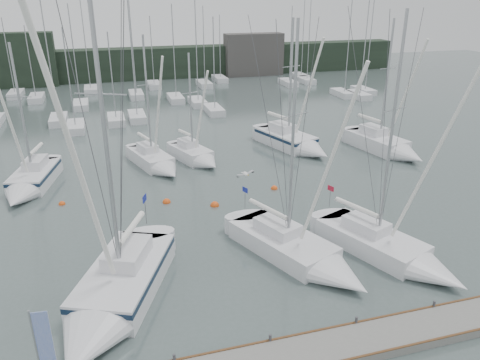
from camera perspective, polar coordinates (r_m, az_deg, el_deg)
name	(u,v)px	position (r m, az deg, el deg)	size (l,w,h in m)	color
ground	(280,286)	(24.38, 4.89, -12.71)	(160.00, 160.00, 0.00)	#4D5D59
dock	(324,350)	(20.71, 10.17, -19.75)	(24.00, 2.00, 0.40)	slate
far_treeline	(147,63)	(81.68, -11.25, 13.80)	(90.00, 4.00, 5.00)	black
far_building_left	(13,60)	(80.12, -25.90, 12.98)	(12.00, 3.00, 8.00)	black
far_building_right	(254,55)	(83.23, 1.68, 15.04)	(10.00, 3.00, 7.00)	#44413F
mast_forest	(165,97)	(64.73, -9.07, 9.99)	(57.57, 28.04, 14.85)	silver
sailboat_near_left	(111,300)	(22.99, -15.45, -13.95)	(6.89, 10.26, 16.76)	silver
sailboat_near_center	(308,258)	(25.86, 8.34, -9.34)	(6.13, 9.50, 13.73)	silver
sailboat_near_right	(399,255)	(27.25, 18.85, -8.61)	(5.76, 9.23, 14.06)	silver
sailboat_mid_a	(29,183)	(38.04, -24.32, -0.35)	(4.12, 8.14, 11.38)	silver
sailboat_mid_b	(157,163)	(39.53, -10.07, 2.05)	(4.33, 7.64, 11.44)	silver
sailboat_mid_c	(198,157)	(40.50, -5.20, 2.81)	(4.13, 6.43, 9.86)	silver
sailboat_mid_d	(296,143)	(43.95, 6.87, 4.49)	(5.43, 9.24, 12.61)	silver
sailboat_mid_e	(389,147)	(44.70, 17.69, 3.84)	(4.42, 8.90, 12.55)	silver
buoy_a	(167,202)	(33.38, -8.93, -2.72)	(0.57, 0.57, 0.57)	#E54F14
buoy_b	(274,189)	(35.30, 4.20, -1.07)	(0.52, 0.52, 0.52)	#E54F14
buoy_c	(62,204)	(35.00, -20.88, -2.78)	(0.46, 0.46, 0.46)	#E54F14
dock_banner	(43,349)	(17.97, -22.93, -18.48)	(0.60, 0.11, 3.94)	#9B9EA2
seagull	(245,174)	(20.49, 0.66, 0.75)	(0.87, 0.48, 0.18)	white
buoy_d	(215,206)	(32.55, -3.10, -3.14)	(0.62, 0.62, 0.62)	#E54F14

